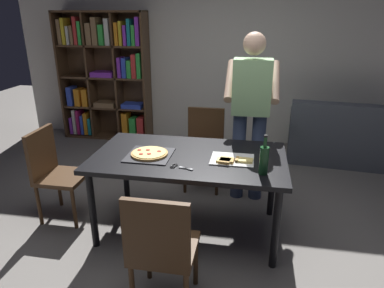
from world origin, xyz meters
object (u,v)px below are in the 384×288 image
object	(u,v)px
dining_table	(189,163)
wine_bottle	(264,159)
chair_left_end	(54,169)
chair_near_camera	(161,246)
pepperoni_pizza_on_tray	(149,154)
chair_far_side	(205,143)
couch	(354,140)
person_serving_pizza	(251,109)
bookshelf	(106,76)
kitchen_scissors	(178,167)

from	to	relation	value
dining_table	wine_bottle	xyz separation A→B (m)	(0.63, -0.26, 0.19)
chair_left_end	wine_bottle	world-z (taller)	wine_bottle
chair_near_camera	pepperoni_pizza_on_tray	distance (m)	0.99
chair_far_side	couch	bearing A→B (deg)	28.48
couch	person_serving_pizza	world-z (taller)	person_serving_pizza
chair_far_side	wine_bottle	xyz separation A→B (m)	(0.63, -1.22, 0.36)
couch	pepperoni_pizza_on_tray	world-z (taller)	couch
chair_left_end	pepperoni_pizza_on_tray	distance (m)	1.02
bookshelf	chair_near_camera	bearing A→B (deg)	-62.06
person_serving_pizza	wine_bottle	bearing A→B (deg)	-82.62
chair_left_end	couch	xyz separation A→B (m)	(3.22, 1.99, -0.21)
chair_left_end	pepperoni_pizza_on_tray	bearing A→B (deg)	-3.83
dining_table	wine_bottle	distance (m)	0.71
chair_far_side	kitchen_scissors	bearing A→B (deg)	-91.82
dining_table	bookshelf	bearing A→B (deg)	126.67
pepperoni_pizza_on_tray	couch	bearing A→B (deg)	42.62
chair_left_end	bookshelf	xyz separation A→B (m)	(-0.45, 2.38, 0.48)
chair_far_side	chair_near_camera	bearing A→B (deg)	-90.00
couch	person_serving_pizza	size ratio (longest dim) A/B	1.01
chair_far_side	person_serving_pizza	size ratio (longest dim) A/B	0.51
chair_far_side	couch	size ratio (longest dim) A/B	0.51
couch	kitchen_scissors	world-z (taller)	couch
dining_table	person_serving_pizza	world-z (taller)	person_serving_pizza
chair_near_camera	chair_left_end	distance (m)	1.63
person_serving_pizza	wine_bottle	distance (m)	1.02
dining_table	couch	world-z (taller)	couch
couch	bookshelf	distance (m)	3.75
chair_left_end	person_serving_pizza	world-z (taller)	person_serving_pizza
chair_far_side	wine_bottle	distance (m)	1.42
dining_table	chair_far_side	world-z (taller)	chair_far_side
chair_left_end	bookshelf	distance (m)	2.46
chair_near_camera	wine_bottle	distance (m)	1.01
chair_far_side	kitchen_scissors	world-z (taller)	chair_far_side
person_serving_pizza	pepperoni_pizza_on_tray	world-z (taller)	person_serving_pizza
couch	wine_bottle	world-z (taller)	wine_bottle
person_serving_pizza	dining_table	bearing A→B (deg)	-124.11
chair_left_end	pepperoni_pizza_on_tray	world-z (taller)	chair_left_end
person_serving_pizza	chair_near_camera	bearing A→B (deg)	-106.42
chair_left_end	kitchen_scissors	size ratio (longest dim) A/B	4.53
chair_near_camera	person_serving_pizza	distance (m)	1.84
chair_near_camera	chair_far_side	xyz separation A→B (m)	(0.00, 1.92, 0.00)
chair_near_camera	couch	distance (m)	3.51
person_serving_pizza	kitchen_scissors	size ratio (longest dim) A/B	8.81
dining_table	chair_far_side	distance (m)	0.97
kitchen_scissors	wine_bottle	bearing A→B (deg)	0.11
pepperoni_pizza_on_tray	kitchen_scissors	xyz separation A→B (m)	(0.30, -0.20, -0.01)
dining_table	chair_left_end	xyz separation A→B (m)	(-1.32, 0.00, -0.17)
chair_far_side	person_serving_pizza	distance (m)	0.73
chair_near_camera	person_serving_pizza	size ratio (longest dim) A/B	0.51
couch	chair_far_side	bearing A→B (deg)	-151.52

